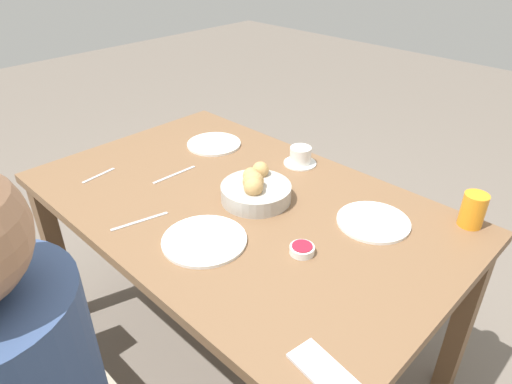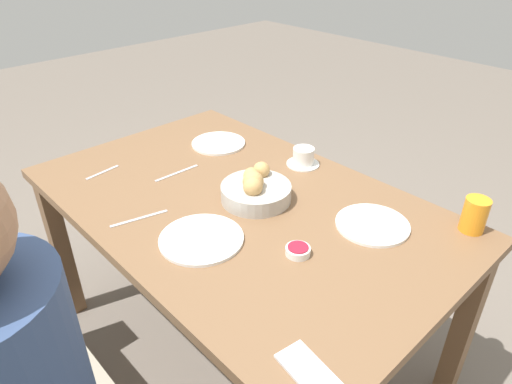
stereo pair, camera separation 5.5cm
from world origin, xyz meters
name	(u,v)px [view 2 (the right image)]	position (x,y,z in m)	size (l,w,h in m)	color
ground_plane	(242,345)	(0.00, 0.00, 0.00)	(10.00, 10.00, 0.00)	#6B6056
dining_table	(239,221)	(0.00, 0.00, 0.64)	(1.46, 0.92, 0.72)	brown
bread_basket	(256,189)	(-0.04, -0.05, 0.76)	(0.24, 0.24, 0.11)	#B2ADA3
plate_near_left	(372,225)	(-0.40, -0.20, 0.73)	(0.23, 0.23, 0.01)	white
plate_near_right	(218,143)	(0.39, -0.23, 0.73)	(0.22, 0.22, 0.01)	white
plate_far_center	(201,239)	(-0.09, 0.23, 0.73)	(0.25, 0.25, 0.01)	white
juice_glass	(475,215)	(-0.61, -0.40, 0.78)	(0.07, 0.07, 0.11)	orange
coffee_cup	(303,157)	(0.02, -0.35, 0.75)	(0.13, 0.13, 0.07)	white
jam_bowl_berry	(298,250)	(-0.33, 0.07, 0.73)	(0.07, 0.07, 0.03)	white
fork_silver	(139,219)	(0.13, 0.31, 0.72)	(0.05, 0.18, 0.00)	#B7B7BC
knife_silver	(177,173)	(0.30, 0.04, 0.72)	(0.01, 0.19, 0.00)	#B7B7BC
spoon_coffee	(103,172)	(0.50, 0.25, 0.72)	(0.03, 0.14, 0.00)	#B7B7BC
cell_phone	(309,372)	(-0.62, 0.34, 0.73)	(0.16, 0.09, 0.01)	silver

